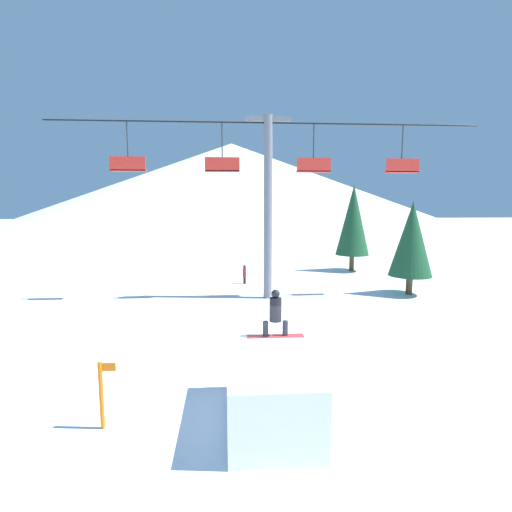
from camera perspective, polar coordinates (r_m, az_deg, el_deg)
name	(u,v)px	position (r m, az deg, el deg)	size (l,w,h in m)	color
ground_plane	(267,413)	(10.82, 1.53, -21.55)	(220.00, 220.00, 0.00)	white
mountain_ridge	(232,186)	(78.15, -3.52, 9.90)	(86.40, 86.40, 16.05)	silver
snow_ramp	(270,390)	(10.13, 2.06, -18.59)	(2.07, 3.53, 1.60)	white
snowboarder	(275,314)	(11.04, 2.80, -8.23)	(1.56, 0.33, 1.33)	#B22D2D
chairlift	(268,191)	(21.49, 1.74, 9.23)	(22.71, 0.46, 9.73)	slate
pine_tree_near	(412,239)	(24.06, 21.35, 2.28)	(2.39, 2.39, 5.31)	#4C3823
pine_tree_far	(353,220)	(30.93, 13.70, 5.01)	(2.50, 2.50, 6.52)	#4C3823
trail_marker	(102,393)	(10.45, -21.16, -17.84)	(0.41, 0.10, 1.63)	orange
distant_skier	(245,274)	(25.66, -1.65, -2.53)	(0.24, 0.24, 1.23)	black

